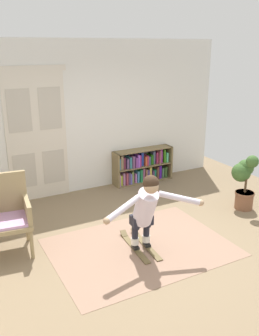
# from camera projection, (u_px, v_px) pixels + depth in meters

# --- Properties ---
(ground_plane) EXTENTS (7.20, 7.20, 0.00)m
(ground_plane) POSITION_uv_depth(u_px,v_px,m) (153.00, 246.00, 5.32)
(ground_plane) COLOR #7E694D
(back_wall) EXTENTS (6.00, 0.10, 2.90)m
(back_wall) POSITION_uv_depth(u_px,v_px,m) (83.00, 118.00, 7.03)
(back_wall) COLOR silver
(back_wall) RESTS_ON ground
(double_door) EXTENTS (1.22, 0.05, 2.45)m
(double_door) POSITION_uv_depth(u_px,v_px,m) (37.00, 135.00, 6.64)
(double_door) COLOR beige
(double_door) RESTS_ON ground
(rug) EXTENTS (2.52, 1.84, 0.01)m
(rug) POSITION_uv_depth(u_px,v_px,m) (141.00, 247.00, 5.28)
(rug) COLOR #93715C
(rug) RESTS_ON ground
(bookshelf) EXTENTS (1.32, 0.30, 0.72)m
(bookshelf) POSITION_uv_depth(u_px,v_px,m) (142.00, 166.00, 7.75)
(bookshelf) COLOR brown
(bookshelf) RESTS_ON ground
(wicker_chair) EXTENTS (0.67, 0.67, 1.10)m
(wicker_chair) POSITION_uv_depth(u_px,v_px,m) (7.00, 213.00, 5.04)
(wicker_chair) COLOR #9A855C
(wicker_chair) RESTS_ON ground
(potted_plant) EXTENTS (0.39, 0.51, 1.01)m
(potted_plant) POSITION_uv_depth(u_px,v_px,m) (244.00, 179.00, 6.45)
(potted_plant) COLOR brown
(potted_plant) RESTS_ON ground
(skis_pair) EXTENTS (0.34, 0.92, 0.07)m
(skis_pair) POSITION_uv_depth(u_px,v_px,m) (140.00, 245.00, 5.31)
(skis_pair) COLOR brown
(skis_pair) RESTS_ON rug
(person_skier) EXTENTS (1.43, 0.67, 1.13)m
(person_skier) POSITION_uv_depth(u_px,v_px,m) (146.00, 207.00, 4.92)
(person_skier) COLOR white
(person_skier) RESTS_ON skis_pair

